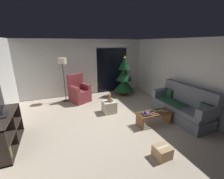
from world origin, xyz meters
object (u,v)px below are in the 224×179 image
object	(u,v)px
remote_silver	(165,111)
media_shelf	(4,134)
remote_black	(151,112)
ottoman	(109,107)
cell_phone	(145,113)
remote_graphite	(156,111)
teddy_bear_chestnut	(109,98)
coffee_table	(154,116)
cardboard_box_taped_mid_floor	(162,152)
book_stack	(146,114)
armchair	(79,92)
floor_lamp	(63,65)
couch	(182,107)
remote_white	(161,110)
christmas_tree	(124,78)

from	to	relation	value
remote_silver	media_shelf	distance (m)	4.17
remote_black	ottoman	world-z (taller)	ottoman
cell_phone	media_shelf	xyz separation A→B (m)	(-3.48, 0.34, -0.06)
remote_graphite	teddy_bear_chestnut	distance (m)	1.58
coffee_table	cardboard_box_taped_mid_floor	bearing A→B (deg)	-119.21
remote_silver	book_stack	world-z (taller)	book_stack
book_stack	armchair	distance (m)	3.05
armchair	floor_lamp	distance (m)	1.24
armchair	media_shelf	bearing A→B (deg)	-131.43
book_stack	teddy_bear_chestnut	distance (m)	1.42
cell_phone	coffee_table	bearing A→B (deg)	30.83
remote_black	remote_silver	world-z (taller)	same
ottoman	teddy_bear_chestnut	world-z (taller)	teddy_bear_chestnut
couch	armchair	bearing A→B (deg)	136.28
couch	remote_silver	bearing A→B (deg)	-175.71
coffee_table	remote_white	size ratio (longest dim) A/B	7.05
remote_graphite	teddy_bear_chestnut	bearing A→B (deg)	141.19
couch	remote_silver	xyz separation A→B (m)	(-0.70, -0.05, -0.01)
remote_graphite	ottoman	xyz separation A→B (m)	(-1.04, 1.20, -0.19)
coffee_table	remote_graphite	world-z (taller)	remote_graphite
armchair	remote_black	bearing A→B (deg)	-56.81
remote_black	teddy_bear_chestnut	world-z (taller)	teddy_bear_chestnut
teddy_bear_chestnut	media_shelf	bearing A→B (deg)	-162.50
couch	remote_black	world-z (taller)	couch
armchair	remote_silver	bearing A→B (deg)	-52.45
remote_black	media_shelf	distance (m)	3.76
media_shelf	book_stack	bearing A→B (deg)	-5.69
book_stack	teddy_bear_chestnut	world-z (taller)	teddy_bear_chestnut
remote_black	cardboard_box_taped_mid_floor	size ratio (longest dim) A/B	0.45
armchair	christmas_tree	bearing A→B (deg)	1.06
floor_lamp	cardboard_box_taped_mid_floor	size ratio (longest dim) A/B	5.13
remote_black	floor_lamp	world-z (taller)	floor_lamp
remote_graphite	remote_silver	bearing A→B (deg)	-12.83
book_stack	cell_phone	world-z (taller)	cell_phone
floor_lamp	media_shelf	world-z (taller)	floor_lamp
remote_graphite	couch	bearing A→B (deg)	6.83
remote_black	remote_graphite	size ratio (longest dim) A/B	1.00
christmas_tree	media_shelf	bearing A→B (deg)	-150.15
floor_lamp	media_shelf	bearing A→B (deg)	-120.95
coffee_table	armchair	distance (m)	3.19
ottoman	cardboard_box_taped_mid_floor	size ratio (longest dim) A/B	1.26
couch	remote_white	size ratio (longest dim) A/B	12.61
ottoman	media_shelf	bearing A→B (deg)	-162.31
remote_silver	floor_lamp	world-z (taller)	floor_lamp
armchair	floor_lamp	world-z (taller)	floor_lamp
remote_black	remote_white	world-z (taller)	same
cardboard_box_taped_mid_floor	remote_graphite	bearing A→B (deg)	59.12
coffee_table	armchair	size ratio (longest dim) A/B	0.97
couch	remote_black	size ratio (longest dim) A/B	12.61
coffee_table	christmas_tree	distance (m)	2.76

